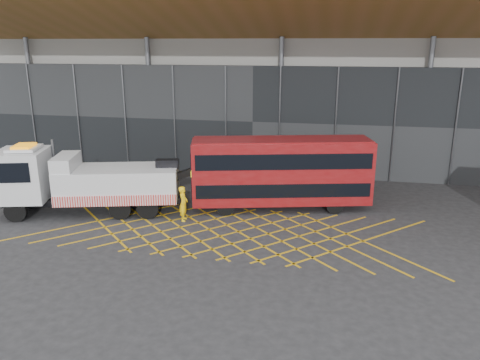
# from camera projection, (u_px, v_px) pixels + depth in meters

# --- Properties ---
(ground_plane) EXTENTS (120.00, 120.00, 0.00)m
(ground_plane) POSITION_uv_depth(u_px,v_px,m) (180.00, 227.00, 25.27)
(ground_plane) COLOR #262629
(road_markings) EXTENTS (21.56, 7.16, 0.01)m
(road_markings) POSITION_uv_depth(u_px,v_px,m) (223.00, 230.00, 24.82)
(road_markings) COLOR gold
(road_markings) RESTS_ON ground_plane
(construction_building) EXTENTS (55.00, 23.97, 18.00)m
(construction_building) POSITION_uv_depth(u_px,v_px,m) (266.00, 50.00, 39.70)
(construction_building) COLOR gray
(construction_building) RESTS_ON ground_plane
(recovery_truck) EXTENTS (11.96, 5.35, 4.18)m
(recovery_truck) POSITION_uv_depth(u_px,v_px,m) (83.00, 181.00, 26.90)
(recovery_truck) COLOR black
(recovery_truck) RESTS_ON ground_plane
(bus_towed) EXTENTS (10.70, 4.83, 4.25)m
(bus_towed) POSITION_uv_depth(u_px,v_px,m) (281.00, 170.00, 27.51)
(bus_towed) COLOR maroon
(bus_towed) RESTS_ON ground_plane
(worker) EXTENTS (0.58, 0.79, 1.98)m
(worker) POSITION_uv_depth(u_px,v_px,m) (183.00, 204.00, 25.98)
(worker) COLOR yellow
(worker) RESTS_ON ground_plane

